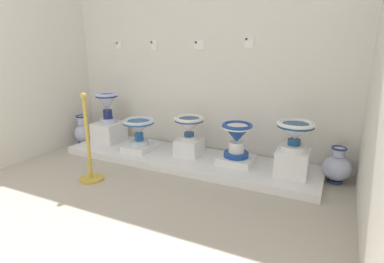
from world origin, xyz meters
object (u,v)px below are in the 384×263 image
Objects in this scene: antique_toilet_squat_floral at (189,124)px; antique_toilet_rightmost at (237,136)px; plinth_block_leftmost at (140,147)px; info_placard_fourth at (249,42)px; plinth_block_broad_patterned at (292,163)px; plinth_block_squat_floral at (189,147)px; antique_toilet_broad_patterned at (295,132)px; plinth_block_central_ornate at (109,132)px; decorative_vase_spare at (337,167)px; info_placard_second at (154,45)px; info_placard_first at (119,45)px; antique_toilet_leftmost at (139,127)px; stanchion_post_near_left at (89,156)px; antique_toilet_central_ornate at (107,103)px; plinth_block_rightmost at (236,160)px; decorative_vase_companion at (83,132)px; info_placard_third at (199,45)px.

antique_toilet_rightmost is at bearing -3.23° from antique_toilet_squat_floral.
info_placard_fourth is at bearing 20.39° from plinth_block_leftmost.
antique_toilet_squat_floral is 1.13× the size of plinth_block_broad_patterned.
plinth_block_squat_floral is 0.29m from antique_toilet_squat_floral.
plinth_block_squat_floral is 1.32m from antique_toilet_broad_patterned.
decorative_vase_spare is (2.97, 0.13, -0.06)m from plinth_block_central_ornate.
plinth_block_leftmost is 1.38m from info_placard_second.
info_placard_first reaches higher than decorative_vase_spare.
plinth_block_leftmost is at bearing 180.00° from antique_toilet_leftmost.
antique_toilet_broad_patterned is at bearing 23.81° from stanchion_post_near_left.
plinth_block_squat_floral is 0.93× the size of plinth_block_broad_patterned.
antique_toilet_squat_floral is at bearing 53.20° from stanchion_post_near_left.
antique_toilet_central_ornate is 1.02× the size of antique_toilet_leftmost.
info_placard_second reaches higher than antique_toilet_central_ornate.
plinth_block_central_ornate is 1.00× the size of plinth_block_leftmost.
stanchion_post_near_left reaches higher than plinth_block_rightmost.
info_placard_second is 1.65m from decorative_vase_companion.
antique_toilet_leftmost is 1.72m from info_placard_fourth.
antique_toilet_rightmost reaches higher than plinth_block_rightmost.
info_placard_first is 1.89m from info_placard_fourth.
info_placard_second is at bearing 174.74° from decorative_vase_spare.
info_placard_first reaches higher than antique_toilet_central_ornate.
antique_toilet_squat_floral is 0.39× the size of stanchion_post_near_left.
antique_toilet_leftmost is at bearing -179.03° from plinth_block_broad_patterned.
info_placard_second reaches higher than plinth_block_leftmost.
info_placard_second is (0.57, 0.35, 0.77)m from antique_toilet_central_ornate.
antique_toilet_broad_patterned is 2.88× the size of info_placard_fourth.
antique_toilet_broad_patterned is (0.64, -0.06, 0.44)m from plinth_block_rightmost.
antique_toilet_broad_patterned is 0.63m from decorative_vase_spare.
antique_toilet_squat_floral reaches higher than plinth_block_central_ornate.
decorative_vase_companion is at bearing -179.43° from plinth_block_rightmost.
plinth_block_leftmost is 0.99× the size of decorative_vase_spare.
stanchion_post_near_left is (-0.72, -0.97, -0.21)m from antique_toilet_squat_floral.
antique_toilet_leftmost is 1.07× the size of antique_toilet_broad_patterned.
antique_toilet_rightmost is 2.92× the size of info_placard_third.
antique_toilet_squat_floral is 1.23m from stanchion_post_near_left.
info_placard_fourth is at bearing 29.96° from plinth_block_squat_floral.
plinth_block_broad_patterned reaches higher than plinth_block_squat_floral.
antique_toilet_squat_floral is 1.23m from info_placard_second.
antique_toilet_central_ornate is 1.06× the size of plinth_block_leftmost.
info_placard_third is at bearing 36.74° from plinth_block_leftmost.
stanchion_post_near_left is at bearing -60.36° from plinth_block_central_ornate.
info_placard_fourth reaches higher than antique_toilet_leftmost.
antique_toilet_rightmost is at bearing 0.57° from decorative_vase_companion.
antique_toilet_broad_patterned reaches higher than antique_toilet_rightmost.
plinth_block_broad_patterned is at bearing -4.99° from plinth_block_rightmost.
info_placard_fourth is (1.31, 0.00, 0.03)m from info_placard_second.
plinth_block_leftmost is at bearing -169.52° from antique_toilet_squat_floral.
decorative_vase_spare is (1.70, 0.13, -0.02)m from plinth_block_squat_floral.
info_placard_first is (-2.55, 0.44, 1.19)m from plinth_block_broad_patterned.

